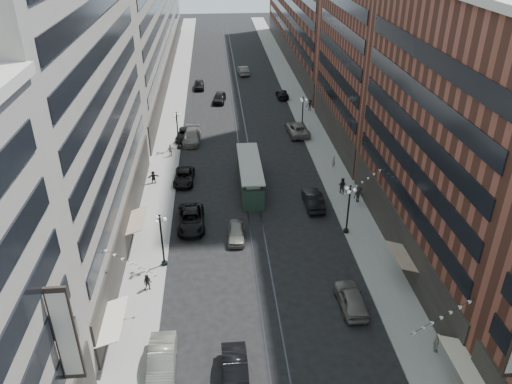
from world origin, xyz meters
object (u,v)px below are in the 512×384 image
object	(u,v)px
lamppost_sw_mid	(177,129)
car_10	(313,200)
car_14	(243,70)
lamppost_se_mid	(303,113)
car_2	(191,219)
car_13	(219,98)
car_7	(184,177)
car_8	(192,136)
car_5	(235,372)
pedestrian_extra_0	(359,194)
pedestrian_5	(153,177)
pedestrian_4	(436,343)
lamppost_se_far	(348,208)
car_4	(351,299)
car_extra_0	(186,135)
streetcar	(250,176)
car_1	(162,362)
car_extra_1	(236,233)
car_12	(282,94)
pedestrian_7	(342,185)
lamppost_sw_far	(162,239)
pedestrian_6	(171,150)
pedestrian_2	(148,282)
pedestrian_9	(310,105)
pedestrian_8	(333,162)
car_9	(199,85)
car_11	(297,129)

from	to	relation	value
lamppost_sw_mid	car_10	size ratio (longest dim) A/B	1.05
car_14	lamppost_se_mid	bearing A→B (deg)	96.19
lamppost_se_mid	car_2	size ratio (longest dim) A/B	0.90
lamppost_sw_mid	car_13	distance (m)	21.34
car_7	car_8	bearing A→B (deg)	89.82
lamppost_sw_mid	car_10	xyz separation A→B (m)	(16.00, -17.22, -2.23)
car_5	pedestrian_extra_0	distance (m)	28.43
pedestrian_5	car_14	bearing A→B (deg)	57.12
pedestrian_extra_0	pedestrian_4	bearing A→B (deg)	-113.20
lamppost_se_far	car_4	size ratio (longest dim) A/B	1.08
car_extra_0	car_13	bearing A→B (deg)	78.89
streetcar	car_extra_0	bearing A→B (deg)	118.14
streetcar	car_5	size ratio (longest dim) A/B	2.30
car_1	car_extra_1	world-z (taller)	car_1
car_12	pedestrian_7	distance (m)	36.59
car_4	car_extra_0	xyz separation A→B (m)	(-15.26, 37.79, -0.12)
lamppost_sw_mid	car_1	bearing A→B (deg)	-88.84
car_2	car_4	distance (m)	19.45
lamppost_sw_far	car_extra_1	bearing A→B (deg)	29.68
car_14	car_8	bearing A→B (deg)	68.87
lamppost_sw_mid	pedestrian_extra_0	world-z (taller)	lamppost_sw_mid
car_12	pedestrian_6	distance (m)	30.64
car_1	lamppost_se_far	bearing A→B (deg)	42.75
car_8	car_extra_1	world-z (taller)	car_8
pedestrian_2	pedestrian_6	bearing A→B (deg)	101.18
pedestrian_7	pedestrian_9	bearing A→B (deg)	-59.04
lamppost_se_far	car_14	distance (m)	61.39
lamppost_sw_mid	car_7	world-z (taller)	lamppost_sw_mid
streetcar	car_13	world-z (taller)	streetcar
car_8	pedestrian_8	bearing A→B (deg)	-26.48
streetcar	car_14	distance (m)	49.95
car_14	car_7	bearing A→B (deg)	72.17
car_9	pedestrian_5	size ratio (longest dim) A/B	3.00
lamppost_sw_mid	car_1	distance (m)	39.63
lamppost_se_far	car_2	bearing A→B (deg)	170.36
pedestrian_2	pedestrian_8	distance (m)	31.40
streetcar	car_11	size ratio (longest dim) A/B	1.89
car_12	car_14	bearing A→B (deg)	-69.21
streetcar	car_2	world-z (taller)	streetcar
pedestrian_2	pedestrian_8	bearing A→B (deg)	58.15
car_8	pedestrian_5	size ratio (longest dim) A/B	3.84
lamppost_se_far	car_extra_0	world-z (taller)	lamppost_se_far
car_1	lamppost_sw_far	bearing A→B (deg)	93.13
lamppost_se_far	car_12	bearing A→B (deg)	91.02
car_7	car_extra_0	bearing A→B (deg)	93.91
lamppost_se_mid	pedestrian_9	xyz separation A→B (m)	(2.90, 9.33, -1.99)
streetcar	pedestrian_5	size ratio (longest dim) A/B	7.57
streetcar	pedestrian_2	bearing A→B (deg)	-119.10
lamppost_se_far	pedestrian_6	world-z (taller)	lamppost_se_far
car_4	car_14	distance (m)	72.12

